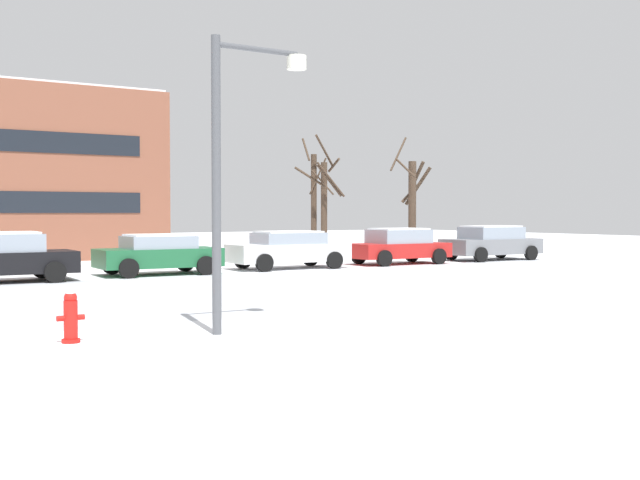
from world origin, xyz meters
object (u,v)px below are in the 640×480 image
object	(u,v)px
fire_hydrant	(71,316)
parked_car_gray	(491,243)
street_lamp	(235,150)
parked_car_red	(399,246)
parked_car_green	(158,254)
parked_car_white	(289,249)

from	to	relation	value
fire_hydrant	parked_car_gray	world-z (taller)	parked_car_gray
street_lamp	parked_car_red	xyz separation A→B (m)	(13.72, 12.73, -2.45)
street_lamp	parked_car_green	world-z (taller)	street_lamp
parked_car_white	parked_car_red	world-z (taller)	parked_car_red
street_lamp	parked_car_green	size ratio (longest dim) A/B	1.25
fire_hydrant	street_lamp	xyz separation A→B (m)	(2.72, -0.49, 2.75)
street_lamp	parked_car_gray	distance (m)	22.80
street_lamp	parked_car_red	size ratio (longest dim) A/B	1.21
parked_car_white	parked_car_red	bearing A→B (deg)	-1.63
fire_hydrant	parked_car_gray	size ratio (longest dim) A/B	0.19
fire_hydrant	parked_car_white	bearing A→B (deg)	47.50
fire_hydrant	parked_car_green	xyz separation A→B (m)	(6.25, 12.35, 0.28)
street_lamp	parked_car_gray	bearing A→B (deg)	33.89
fire_hydrant	street_lamp	distance (m)	3.90
parked_car_red	fire_hydrant	bearing A→B (deg)	-143.35
parked_car_gray	parked_car_white	bearing A→B (deg)	178.70
parked_car_green	parked_car_red	distance (m)	10.20
parked_car_red	street_lamp	bearing A→B (deg)	-137.16
street_lamp	parked_car_white	xyz separation A→B (m)	(8.62, 12.87, -2.46)
parked_car_white	parked_car_gray	size ratio (longest dim) A/B	0.99
fire_hydrant	parked_car_green	bearing A→B (deg)	63.17
parked_car_white	street_lamp	bearing A→B (deg)	-123.82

